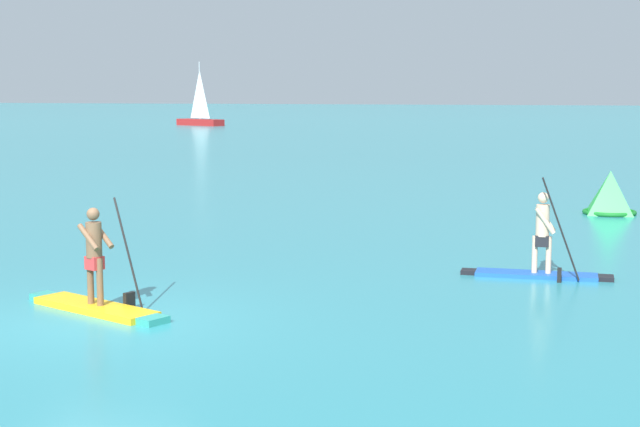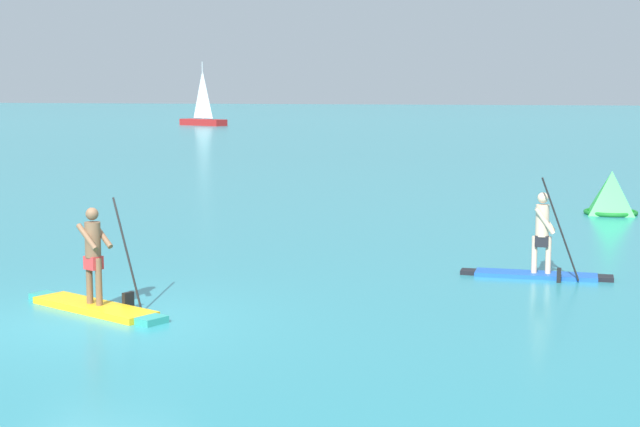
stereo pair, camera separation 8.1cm
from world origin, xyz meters
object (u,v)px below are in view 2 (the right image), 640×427
object	(u,v)px
paddleboarder_far_right	(540,256)
race_marker_buoy	(611,195)
sailboat_left_horizon	(203,118)
paddleboarder_mid_center	(95,290)

from	to	relation	value
paddleboarder_far_right	race_marker_buoy	bearing A→B (deg)	80.72
sailboat_left_horizon	paddleboarder_mid_center	bearing A→B (deg)	-42.62
paddleboarder_far_right	sailboat_left_horizon	bearing A→B (deg)	116.24
paddleboarder_mid_center	sailboat_left_horizon	bearing A→B (deg)	134.59
race_marker_buoy	paddleboarder_far_right	bearing A→B (deg)	-98.12
paddleboarder_mid_center	sailboat_left_horizon	distance (m)	83.35
paddleboarder_far_right	paddleboarder_mid_center	bearing A→B (deg)	-145.54
paddleboarder_mid_center	sailboat_left_horizon	size ratio (longest dim) A/B	0.48
sailboat_left_horizon	paddleboarder_far_right	bearing A→B (deg)	-36.82
paddleboarder_far_right	sailboat_left_horizon	world-z (taller)	sailboat_left_horizon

